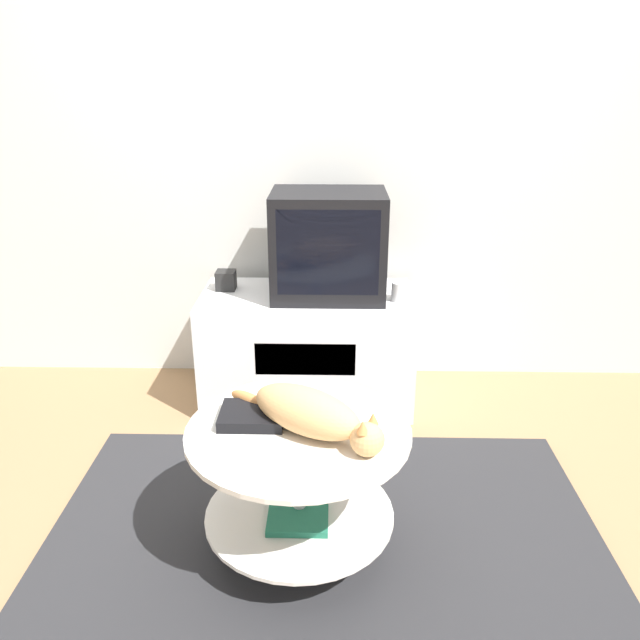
# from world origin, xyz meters

# --- Properties ---
(ground_plane) EXTENTS (12.00, 12.00, 0.00)m
(ground_plane) POSITION_xyz_m (0.00, 0.00, 0.00)
(ground_plane) COLOR #93704C
(wall_back) EXTENTS (8.00, 0.05, 2.60)m
(wall_back) POSITION_xyz_m (0.00, 1.39, 1.30)
(wall_back) COLOR silver
(wall_back) RESTS_ON ground_plane
(rug) EXTENTS (1.99, 1.28, 0.02)m
(rug) POSITION_xyz_m (0.00, 0.00, 0.01)
(rug) COLOR #28282B
(rug) RESTS_ON ground_plane
(tv_stand) EXTENTS (1.03, 0.52, 0.57)m
(tv_stand) POSITION_xyz_m (-0.10, 1.04, 0.28)
(tv_stand) COLOR white
(tv_stand) RESTS_ON ground_plane
(tv) EXTENTS (0.53, 0.39, 0.50)m
(tv) POSITION_xyz_m (0.00, 1.04, 0.81)
(tv) COLOR black
(tv) RESTS_ON tv_stand
(speaker) EXTENTS (0.09, 0.09, 0.09)m
(speaker) POSITION_xyz_m (-0.51, 1.11, 0.61)
(speaker) COLOR black
(speaker) RESTS_ON tv_stand
(mug) EXTENTS (0.08, 0.08, 0.09)m
(mug) POSITION_xyz_m (0.34, 0.96, 0.61)
(mug) COLOR white
(mug) RESTS_ON tv_stand
(coffee_table) EXTENTS (0.73, 0.73, 0.48)m
(coffee_table) POSITION_xyz_m (-0.08, -0.07, 0.33)
(coffee_table) COLOR #B2B2B7
(coffee_table) RESTS_ON rug
(dvd_box) EXTENTS (0.21, 0.17, 0.04)m
(dvd_box) POSITION_xyz_m (-0.24, -0.03, 0.52)
(dvd_box) COLOR black
(dvd_box) RESTS_ON coffee_table
(cat) EXTENTS (0.52, 0.38, 0.14)m
(cat) POSITION_xyz_m (-0.04, -0.10, 0.57)
(cat) COLOR tan
(cat) RESTS_ON coffee_table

